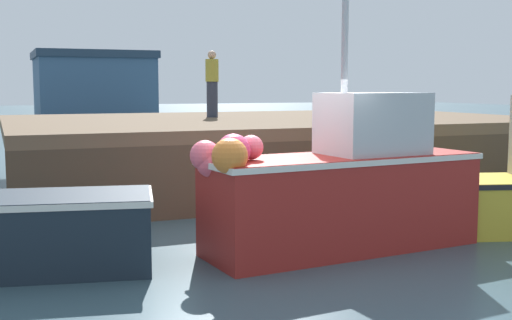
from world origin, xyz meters
name	(u,v)px	position (x,y,z in m)	size (l,w,h in m)	color
ground	(268,254)	(0.00, 0.00, -0.05)	(120.00, 160.00, 0.10)	#38515B
pier	(282,129)	(3.05, 6.24, 1.35)	(13.14, 8.28, 1.60)	brown
fishing_boat_near_left	(23,231)	(-3.36, 0.20, 0.53)	(3.53, 2.01, 1.00)	#19232D
fishing_boat_near_right	(342,187)	(1.04, -0.33, 0.93)	(4.43, 1.70, 4.15)	maroon
dockworker	(212,84)	(1.64, 7.55, 2.47)	(0.34, 0.34, 1.72)	#2D3342
warehouse	(94,86)	(2.92, 37.92, 2.41)	(7.89, 7.11, 4.79)	#385675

